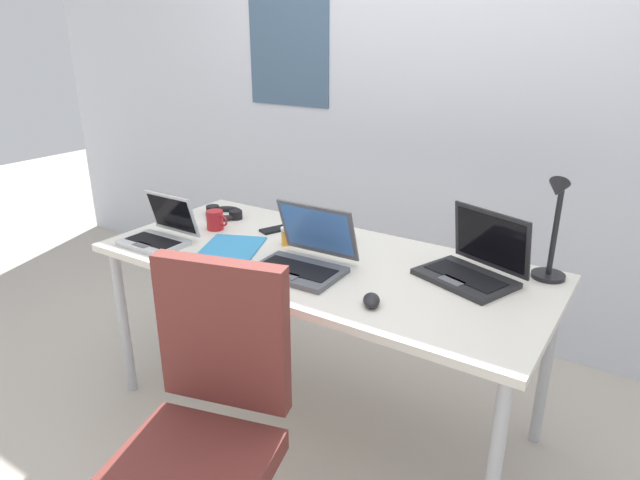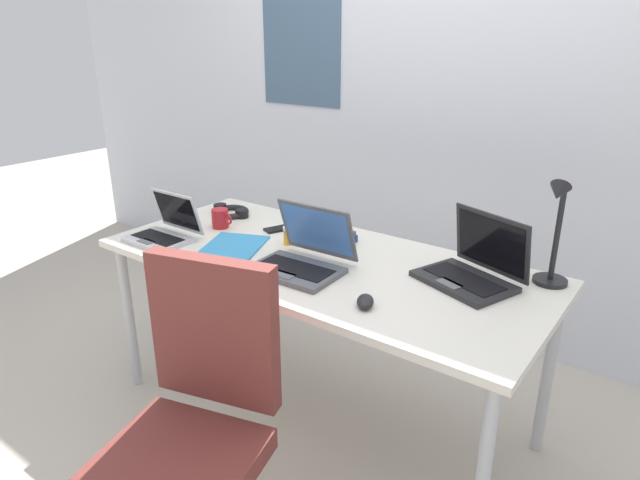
{
  "view_description": "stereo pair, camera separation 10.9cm",
  "coord_description": "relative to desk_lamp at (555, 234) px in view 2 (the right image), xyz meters",
  "views": [
    {
      "loc": [
        1.12,
        -1.71,
        1.59
      ],
      "look_at": [
        0.0,
        0.0,
        0.82
      ],
      "focal_mm": 31.2,
      "sensor_mm": 36.0,
      "label": 1
    },
    {
      "loc": [
        1.21,
        -1.65,
        1.59
      ],
      "look_at": [
        0.0,
        0.0,
        0.82
      ],
      "focal_mm": 31.2,
      "sensor_mm": 36.0,
      "label": 2
    }
  ],
  "objects": [
    {
      "name": "coffee_mug",
      "position": [
        -1.39,
        -0.24,
        -0.15
      ],
      "size": [
        0.11,
        0.08,
        0.09
      ],
      "color": "#B21E23",
      "rests_on": "desk"
    },
    {
      "name": "office_chair",
      "position": [
        -0.69,
        -1.07,
        -0.54
      ],
      "size": [
        0.55,
        0.6,
        0.97
      ],
      "color": "black",
      "rests_on": "ground_plane"
    },
    {
      "name": "ground_plane",
      "position": [
        -0.8,
        -0.28,
        -0.94
      ],
      "size": [
        12.0,
        12.0,
        0.0
      ],
      "primitive_type": "plane",
      "color": "#B7AD9E"
    },
    {
      "name": "wall_back",
      "position": [
        -0.8,
        0.82,
        0.36
      ],
      "size": [
        6.0,
        0.13,
        2.6
      ],
      "color": "silver",
      "rests_on": "ground_plane"
    },
    {
      "name": "desk",
      "position": [
        -0.8,
        -0.28,
        -0.25
      ],
      "size": [
        1.8,
        0.8,
        0.74
      ],
      "color": "silver",
      "rests_on": "ground_plane"
    },
    {
      "name": "headphones",
      "position": [
        -1.49,
        -0.08,
        -0.18
      ],
      "size": [
        0.21,
        0.18,
        0.04
      ],
      "color": "black",
      "rests_on": "desk"
    },
    {
      "name": "computer_mouse",
      "position": [
        -0.44,
        -0.51,
        -0.18
      ],
      "size": [
        0.09,
        0.11,
        0.03
      ],
      "primitive_type": "ellipsoid",
      "rotation": [
        0.0,
        0.0,
        0.5
      ],
      "color": "black",
      "rests_on": "desk"
    },
    {
      "name": "pill_bottle",
      "position": [
        -1.01,
        -0.23,
        -0.16
      ],
      "size": [
        0.04,
        0.04,
        0.08
      ],
      "color": "gold",
      "rests_on": "desk"
    },
    {
      "name": "cell_phone",
      "position": [
        -1.15,
        -0.11,
        -0.19
      ],
      "size": [
        0.11,
        0.15,
        0.01
      ],
      "primitive_type": "cube",
      "rotation": [
        0.0,
        0.0,
        -0.39
      ],
      "color": "black",
      "rests_on": "desk"
    },
    {
      "name": "laptop_near_lamp",
      "position": [
        -0.79,
        -0.4,
        -0.15
      ],
      "size": [
        0.34,
        0.31,
        0.24
      ],
      "color": "#515459",
      "rests_on": "desk"
    },
    {
      "name": "book_stack",
      "position": [
        -0.87,
        -0.09,
        -0.17
      ],
      "size": [
        0.18,
        0.16,
        0.05
      ],
      "color": "navy",
      "rests_on": "desk"
    },
    {
      "name": "paper_folder_near_lamp",
      "position": [
        -1.16,
        -0.4,
        -0.19
      ],
      "size": [
        0.33,
        0.38,
        0.01
      ],
      "primitive_type": "cube",
      "rotation": [
        0.0,
        0.0,
        0.4
      ],
      "color": "#338CC6",
      "rests_on": "desk"
    },
    {
      "name": "laptop_far_corner",
      "position": [
        -0.23,
        -0.12,
        -0.15
      ],
      "size": [
        0.4,
        0.36,
        0.24
      ],
      "color": "#232326",
      "rests_on": "desk"
    },
    {
      "name": "desk_lamp",
      "position": [
        0.0,
        0.0,
        0.0
      ],
      "size": [
        0.12,
        0.18,
        0.4
      ],
      "color": "black",
      "rests_on": "desk"
    },
    {
      "name": "laptop_front_right",
      "position": [
        -1.47,
        -0.5,
        -0.16
      ],
      "size": [
        0.27,
        0.24,
        0.2
      ],
      "color": "#B7BABC",
      "rests_on": "desk"
    }
  ]
}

